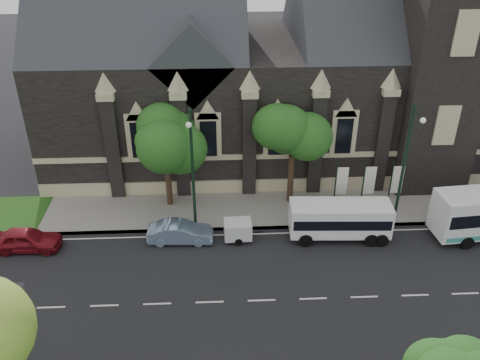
{
  "coord_description": "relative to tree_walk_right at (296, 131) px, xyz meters",
  "views": [
    {
      "loc": [
        -2.28,
        -21.76,
        20.56
      ],
      "look_at": [
        -0.97,
        6.0,
        4.61
      ],
      "focal_mm": 37.86,
      "sensor_mm": 36.0,
      "label": 1
    }
  ],
  "objects": [
    {
      "name": "ground",
      "position": [
        -3.21,
        -10.71,
        -5.82
      ],
      "size": [
        160.0,
        160.0,
        0.0
      ],
      "primitive_type": "plane",
      "color": "black",
      "rests_on": "ground"
    },
    {
      "name": "sidewalk",
      "position": [
        -3.21,
        -1.21,
        -5.74
      ],
      "size": [
        80.0,
        5.0,
        0.15
      ],
      "primitive_type": "cube",
      "color": "gray",
      "rests_on": "ground"
    },
    {
      "name": "museum",
      "position": [
        1.9,
        8.07,
        2.35
      ],
      "size": [
        40.0,
        17.7,
        29.9
      ],
      "color": "black",
      "rests_on": "ground"
    },
    {
      "name": "tree_walk_right",
      "position": [
        0.0,
        0.0,
        0.0
      ],
      "size": [
        4.08,
        4.08,
        7.8
      ],
      "color": "black",
      "rests_on": "ground"
    },
    {
      "name": "tree_walk_left",
      "position": [
        -9.01,
        -0.01,
        -0.08
      ],
      "size": [
        3.91,
        3.91,
        7.64
      ],
      "color": "black",
      "rests_on": "ground"
    },
    {
      "name": "street_lamp_near",
      "position": [
        6.79,
        -3.62,
        -0.71
      ],
      "size": [
        0.36,
        1.88,
        9.0
      ],
      "color": "black",
      "rests_on": "ground"
    },
    {
      "name": "street_lamp_mid",
      "position": [
        -7.21,
        -3.62,
        -0.71
      ],
      "size": [
        0.36,
        1.88,
        9.0
      ],
      "color": "black",
      "rests_on": "ground"
    },
    {
      "name": "banner_flag_left",
      "position": [
        3.08,
        -1.71,
        -3.43
      ],
      "size": [
        0.9,
        0.1,
        4.0
      ],
      "color": "black",
      "rests_on": "ground"
    },
    {
      "name": "banner_flag_center",
      "position": [
        5.08,
        -1.71,
        -3.43
      ],
      "size": [
        0.9,
        0.1,
        4.0
      ],
      "color": "black",
      "rests_on": "ground"
    },
    {
      "name": "banner_flag_right",
      "position": [
        7.08,
        -1.71,
        -3.43
      ],
      "size": [
        0.9,
        0.1,
        4.0
      ],
      "color": "black",
      "rests_on": "ground"
    },
    {
      "name": "shuttle_bus",
      "position": [
        2.55,
        -4.76,
        -4.32
      ],
      "size": [
        6.78,
        2.64,
        2.58
      ],
      "rotation": [
        0.0,
        0.0,
        -0.04
      ],
      "color": "white",
      "rests_on": "ground"
    },
    {
      "name": "box_trailer",
      "position": [
        -4.33,
        -4.75,
        -5.02
      ],
      "size": [
        2.67,
        1.57,
        1.41
      ],
      "rotation": [
        0.0,
        0.0,
        0.04
      ],
      "color": "silver",
      "rests_on": "ground"
    },
    {
      "name": "sedan",
      "position": [
        -8.18,
        -4.75,
        -5.1
      ],
      "size": [
        4.38,
        1.66,
        1.43
      ],
      "primitive_type": "imported",
      "rotation": [
        0.0,
        0.0,
        1.53
      ],
      "color": "#7C95B4",
      "rests_on": "ground"
    },
    {
      "name": "car_far_red",
      "position": [
        -18.17,
        -5.15,
        -5.06
      ],
      "size": [
        4.48,
        1.92,
        1.51
      ],
      "primitive_type": "imported",
      "rotation": [
        0.0,
        0.0,
        1.54
      ],
      "color": "maroon",
      "rests_on": "ground"
    }
  ]
}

